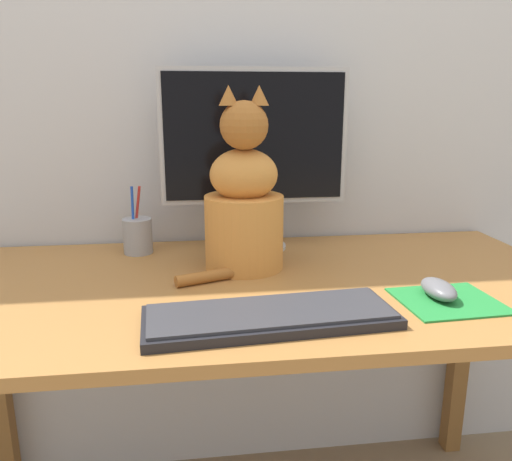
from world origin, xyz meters
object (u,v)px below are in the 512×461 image
at_px(monitor, 255,148).
at_px(cat, 244,203).
at_px(keyboard, 272,316).
at_px(computer_mouse_right, 439,289).
at_px(pen_cup, 138,235).

relative_size(monitor, cat, 1.15).
height_order(keyboard, computer_mouse_right, computer_mouse_right).
height_order(keyboard, pen_cup, pen_cup).
bearing_deg(computer_mouse_right, cat, 145.84).
relative_size(monitor, pen_cup, 2.76).
relative_size(keyboard, pen_cup, 2.63).
bearing_deg(cat, monitor, 74.43).
relative_size(keyboard, cat, 1.10).
bearing_deg(keyboard, monitor, 82.33).
distance_m(monitor, pen_cup, 0.38).
bearing_deg(keyboard, computer_mouse_right, 6.23).
xyz_separation_m(monitor, cat, (-0.05, -0.16, -0.11)).
height_order(cat, pen_cup, cat).
bearing_deg(computer_mouse_right, monitor, 128.08).
height_order(computer_mouse_right, cat, cat).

